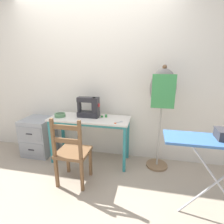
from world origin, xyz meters
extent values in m
plane|color=tan|center=(0.00, 0.00, 0.00)|extent=(14.00, 14.00, 0.00)
cube|color=silver|center=(0.00, 0.53, 1.27)|extent=(10.00, 0.05, 2.55)
cube|color=silver|center=(0.00, 0.23, 0.72)|extent=(1.23, 0.47, 0.02)
cube|color=teal|center=(0.00, 0.04, 0.68)|extent=(1.15, 0.03, 0.04)
cube|color=teal|center=(-0.57, 0.04, 0.35)|extent=(0.04, 0.04, 0.70)
cube|color=teal|center=(0.57, 0.04, 0.35)|extent=(0.04, 0.04, 0.70)
cube|color=teal|center=(-0.57, 0.43, 0.35)|extent=(0.04, 0.04, 0.70)
cube|color=teal|center=(0.57, 0.43, 0.35)|extent=(0.04, 0.04, 0.70)
cube|color=#28282D|center=(-0.03, 0.28, 0.77)|extent=(0.33, 0.16, 0.08)
cube|color=#28282D|center=(0.09, 0.28, 0.92)|extent=(0.09, 0.13, 0.23)
cube|color=#28282D|center=(-0.05, 0.28, 1.00)|extent=(0.28, 0.12, 0.07)
cube|color=#28282D|center=(-0.18, 0.28, 0.89)|extent=(0.04, 0.09, 0.16)
cylinder|color=#B22D2D|center=(0.14, 0.28, 0.92)|extent=(0.02, 0.06, 0.06)
cylinder|color=#99999E|center=(0.09, 0.28, 1.05)|extent=(0.01, 0.01, 0.02)
cylinder|color=#56895B|center=(-0.47, 0.19, 0.76)|extent=(0.16, 0.16, 0.05)
cylinder|color=#2F4B32|center=(-0.47, 0.19, 0.78)|extent=(0.13, 0.13, 0.01)
cube|color=silver|center=(0.48, 0.13, 0.73)|extent=(0.07, 0.10, 0.00)
cube|color=silver|center=(0.49, 0.12, 0.73)|extent=(0.09, 0.08, 0.00)
torus|color=#DB511E|center=(0.44, 0.07, 0.73)|extent=(0.03, 0.03, 0.01)
torus|color=#DB511E|center=(0.43, 0.07, 0.73)|extent=(0.03, 0.03, 0.01)
cylinder|color=green|center=(0.18, 0.30, 0.75)|extent=(0.03, 0.03, 0.04)
cylinder|color=beige|center=(0.18, 0.30, 0.76)|extent=(0.04, 0.04, 0.00)
cylinder|color=beige|center=(0.18, 0.30, 0.73)|extent=(0.04, 0.04, 0.00)
cylinder|color=green|center=(0.24, 0.31, 0.75)|extent=(0.03, 0.03, 0.04)
cylinder|color=beige|center=(0.24, 0.31, 0.77)|extent=(0.04, 0.04, 0.00)
cylinder|color=beige|center=(0.24, 0.31, 0.73)|extent=(0.04, 0.04, 0.00)
cube|color=brown|center=(-0.05, -0.30, 0.43)|extent=(0.40, 0.38, 0.04)
cube|color=brown|center=(-0.22, -0.14, 0.20)|extent=(0.04, 0.04, 0.41)
cube|color=brown|center=(0.12, -0.14, 0.20)|extent=(0.04, 0.04, 0.41)
cube|color=brown|center=(-0.22, -0.46, 0.20)|extent=(0.04, 0.04, 0.41)
cube|color=brown|center=(0.12, -0.46, 0.20)|extent=(0.04, 0.04, 0.41)
cube|color=brown|center=(-0.22, -0.46, 0.69)|extent=(0.04, 0.04, 0.48)
cube|color=brown|center=(0.12, -0.46, 0.69)|extent=(0.04, 0.04, 0.48)
cube|color=brown|center=(-0.05, -0.46, 0.83)|extent=(0.34, 0.02, 0.06)
cube|color=brown|center=(-0.05, -0.46, 0.66)|extent=(0.34, 0.02, 0.06)
cube|color=#93999E|center=(-0.95, 0.28, 0.32)|extent=(0.47, 0.46, 0.63)
cube|color=gray|center=(-0.95, 0.04, 0.46)|extent=(0.43, 0.01, 0.23)
cube|color=#333338|center=(-0.95, 0.03, 0.46)|extent=(0.10, 0.01, 0.02)
cube|color=gray|center=(-0.95, 0.04, 0.18)|extent=(0.43, 0.01, 0.23)
cube|color=#333338|center=(-0.95, 0.03, 0.18)|extent=(0.10, 0.01, 0.02)
cylinder|color=#846647|center=(1.05, 0.28, 0.01)|extent=(0.32, 0.32, 0.03)
cylinder|color=#ADA89E|center=(1.05, 0.28, 0.53)|extent=(0.03, 0.03, 0.99)
ellipsoid|color=gray|center=(1.05, 0.28, 1.21)|extent=(0.35, 0.25, 0.53)
sphere|color=brown|center=(1.05, 0.28, 1.49)|extent=(0.06, 0.06, 0.06)
cube|color=#3D934C|center=(1.05, 0.15, 1.18)|extent=(0.30, 0.01, 0.44)
cylinder|color=#B7B7BC|center=(1.57, -0.55, 0.42)|extent=(0.66, 0.02, 0.86)
cylinder|color=#B7B7BC|center=(1.57, -0.55, 0.42)|extent=(0.66, 0.02, 0.86)
camera|label=1|loc=(0.87, -2.18, 1.56)|focal=28.00mm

